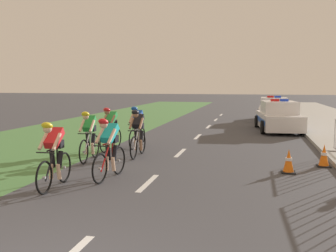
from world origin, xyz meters
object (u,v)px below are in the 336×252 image
Objects in this scene: cyclist_second at (109,147)px; cyclist_fourth at (138,132)px; cyclist_third at (89,135)px; cyclist_fifth at (111,128)px; police_car_nearest at (279,117)px; traffic_cone_mid at (289,161)px; cyclist_sixth at (137,126)px; police_car_second at (274,110)px; traffic_cone_near at (324,156)px; cyclist_lead at (54,154)px.

cyclist_fourth is at bearing 93.48° from cyclist_second.
cyclist_fifth is at bearing 90.95° from cyclist_third.
cyclist_fourth and cyclist_fifth have the same top height.
traffic_cone_mid is (-0.28, -9.16, -0.37)m from police_car_nearest.
traffic_cone_mid is at bearing -15.43° from cyclist_fourth.
cyclist_second is 1.00× the size of cyclist_fourth.
cyclist_fourth is 1.53m from cyclist_fifth.
cyclist_second is 1.00× the size of cyclist_third.
cyclist_fourth is 1.74m from cyclist_sixth.
police_car_second is 6.96× the size of traffic_cone_near.
cyclist_lead is 13.08m from police_car_nearest.
cyclist_second is (0.90, 1.05, 0.00)m from cyclist_lead.
cyclist_fourth is 9.25m from police_car_nearest.
cyclist_lead is 7.33m from traffic_cone_near.
police_car_second is 6.96× the size of traffic_cone_mid.
police_car_second reaches higher than cyclist_lead.
police_car_nearest is at bearing 64.96° from cyclist_lead.
police_car_nearest reaches higher than cyclist_fourth.
traffic_cone_mid is at bearing -135.84° from traffic_cone_near.
cyclist_sixth reaches higher than traffic_cone_mid.
cyclist_sixth is at bearing 99.12° from cyclist_second.
cyclist_fifth is (-1.45, 3.75, 0.00)m from cyclist_second.
traffic_cone_near is at bearing -2.48° from cyclist_fourth.
cyclist_lead is 1.00× the size of cyclist_fourth.
cyclist_sixth is 6.44m from traffic_cone_near.
cyclist_second is 16.44m from police_car_second.
cyclist_fifth is at bearing 160.05° from traffic_cone_mid.
cyclist_third is 15.11m from police_car_second.
police_car_second reaches higher than traffic_cone_mid.
cyclist_sixth is at bearing 162.89° from traffic_cone_near.
cyclist_lead is 2.69× the size of traffic_cone_mid.
cyclist_third is 2.69× the size of traffic_cone_mid.
cyclist_fifth is at bearing 111.12° from cyclist_second.
cyclist_fifth is at bearing -130.84° from police_car_nearest.
cyclist_third is 2.69× the size of traffic_cone_near.
traffic_cone_near is at bearing 6.03° from cyclist_third.
traffic_cone_near is (0.77, -8.14, -0.37)m from police_car_nearest.
cyclist_lead is at bearing -130.38° from cyclist_second.
cyclist_fifth is at bearing 170.90° from traffic_cone_near.
cyclist_fifth is (-1.27, 0.86, 0.00)m from cyclist_fourth.
cyclist_second is 4.60m from cyclist_sixth.
traffic_cone_mid is at bearing 27.10° from cyclist_lead.
cyclist_second is 4.69m from traffic_cone_mid.
police_car_nearest reaches higher than cyclist_sixth.
cyclist_second is 1.00× the size of cyclist_fifth.
cyclist_third is (-0.52, 2.98, 0.00)m from cyclist_lead.
cyclist_second is at bearing -53.71° from cyclist_third.
police_car_second reaches higher than cyclist_sixth.
police_car_second is 14.14m from traffic_cone_mid.
cyclist_fourth is at bearing -110.50° from police_car_second.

